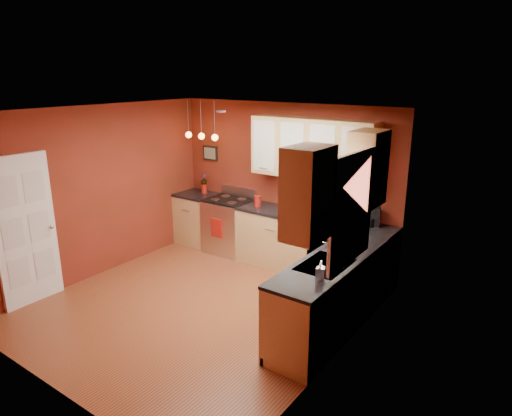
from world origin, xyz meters
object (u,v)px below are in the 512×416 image
Objects in this scene: gas_range at (229,225)px; red_canister at (258,201)px; sink at (325,266)px; soap_pump at (321,271)px; coffee_maker at (373,217)px.

red_canister is (0.63, -0.03, 0.55)m from gas_range.
soap_pump is at bearing -70.46° from sink.
sink is 0.44m from soap_pump.
sink is at bearing -103.24° from coffee_maker.
red_canister is at bearing 143.53° from sink.
red_canister reaches higher than gas_range.
red_canister is 2.83m from soap_pump.
soap_pump is at bearing -41.18° from red_canister.
sink is 3.88× the size of red_canister.
red_canister is 0.65× the size of coffee_maker.
soap_pump is at bearing -99.86° from coffee_maker.
gas_range is 5.27× the size of soap_pump.
gas_range is 2.61m from coffee_maker.
sink reaches higher than red_canister.
coffee_maker is at bearing 2.55° from gas_range.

